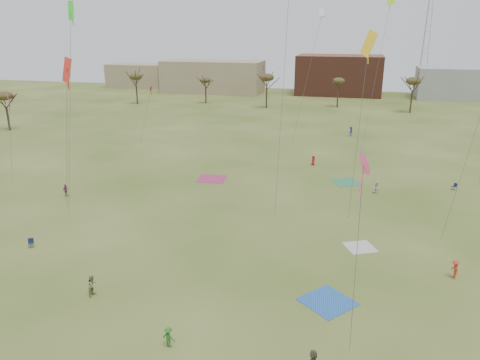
% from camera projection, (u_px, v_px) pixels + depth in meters
% --- Properties ---
extents(ground, '(260.00, 260.00, 0.00)m').
position_uv_depth(ground, '(203.00, 291.00, 36.59)').
color(ground, '#3C5019').
rests_on(ground, ground).
extents(flyer_near_center, '(1.02, 0.72, 1.44)m').
position_uv_depth(flyer_near_center, '(169.00, 337.00, 30.00)').
color(flyer_near_center, '#286C24').
rests_on(flyer_near_center, ground).
extents(spectator_fore_b, '(0.68, 0.87, 1.77)m').
position_uv_depth(spectator_fore_b, '(93.00, 285.00, 35.76)').
color(spectator_fore_b, '#878456').
rests_on(spectator_fore_b, ground).
extents(flyer_mid_b, '(0.79, 1.13, 1.60)m').
position_uv_depth(flyer_mid_b, '(455.00, 269.00, 38.29)').
color(flyer_mid_b, '#BE3923').
rests_on(flyer_mid_b, ground).
extents(spectator_mid_d, '(0.61, 0.98, 1.55)m').
position_uv_depth(spectator_mid_d, '(66.00, 190.00, 57.03)').
color(spectator_mid_d, '#8A3963').
rests_on(spectator_mid_d, ground).
extents(spectator_mid_e, '(0.95, 0.89, 1.55)m').
position_uv_depth(spectator_mid_e, '(376.00, 188.00, 57.89)').
color(spectator_mid_e, silver).
rests_on(spectator_mid_e, ground).
extents(flyer_far_b, '(0.82, 0.88, 1.51)m').
position_uv_depth(flyer_far_b, '(313.00, 160.00, 69.98)').
color(flyer_far_b, maroon).
rests_on(flyer_far_b, ground).
extents(flyer_far_c, '(1.08, 1.35, 1.83)m').
position_uv_depth(flyer_far_c, '(351.00, 131.00, 89.09)').
color(flyer_far_c, navy).
rests_on(flyer_far_c, ground).
extents(blanket_blue, '(4.94, 4.94, 0.03)m').
position_uv_depth(blanket_blue, '(328.00, 302.00, 35.14)').
color(blanket_blue, '#2962B2').
rests_on(blanket_blue, ground).
extents(blanket_cream, '(3.52, 3.52, 0.03)m').
position_uv_depth(blanket_cream, '(360.00, 247.00, 43.87)').
color(blanket_cream, beige).
rests_on(blanket_cream, ground).
extents(blanket_plum, '(4.13, 4.13, 0.03)m').
position_uv_depth(blanket_plum, '(212.00, 179.00, 63.84)').
color(blanket_plum, '#A8335F').
rests_on(blanket_plum, ground).
extents(blanket_olive, '(4.64, 4.64, 0.03)m').
position_uv_depth(blanket_olive, '(346.00, 182.00, 62.36)').
color(blanket_olive, '#308556').
rests_on(blanket_olive, ground).
extents(camp_chair_left, '(0.72, 0.73, 0.87)m').
position_uv_depth(camp_chair_left, '(31.00, 245.00, 43.80)').
color(camp_chair_left, '#151E39').
rests_on(camp_chair_left, ground).
extents(camp_chair_right, '(0.73, 0.72, 0.87)m').
position_uv_depth(camp_chair_right, '(454.00, 188.00, 59.48)').
color(camp_chair_right, '#131B36').
rests_on(camp_chair_right, ground).
extents(kites_aloft, '(67.79, 56.66, 24.98)m').
position_uv_depth(kites_aloft, '(296.00, 32.00, 54.56)').
color(kites_aloft, red).
rests_on(kites_aloft, ground).
extents(tree_line, '(117.44, 49.32, 8.91)m').
position_uv_depth(tree_line, '(298.00, 86.00, 107.82)').
color(tree_line, '#3A2B1E').
rests_on(tree_line, ground).
extents(building_tan, '(32.00, 14.00, 10.00)m').
position_uv_depth(building_tan, '(213.00, 77.00, 148.94)').
color(building_tan, '#937F60').
rests_on(building_tan, ground).
extents(building_brick, '(26.00, 16.00, 12.00)m').
position_uv_depth(building_brick, '(339.00, 75.00, 143.96)').
color(building_brick, brown).
rests_on(building_brick, ground).
extents(building_grey, '(24.00, 12.00, 9.00)m').
position_uv_depth(building_grey, '(460.00, 84.00, 134.47)').
color(building_grey, gray).
rests_on(building_grey, ground).
extents(building_tan_west, '(20.00, 12.00, 8.00)m').
position_uv_depth(building_tan_west, '(139.00, 75.00, 162.66)').
color(building_tan_west, '#937F60').
rests_on(building_tan_west, ground).
extents(radio_tower, '(1.51, 1.72, 41.00)m').
position_uv_depth(radio_tower, '(427.00, 31.00, 138.59)').
color(radio_tower, '#9EA3A8').
rests_on(radio_tower, ground).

